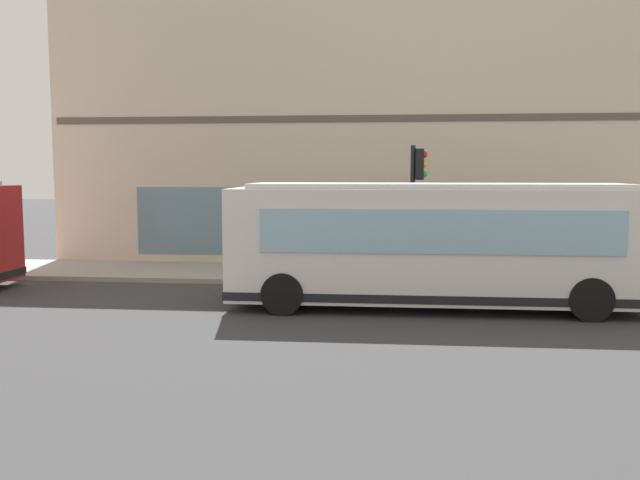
# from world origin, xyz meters

# --- Properties ---
(ground) EXTENTS (120.00, 120.00, 0.00)m
(ground) POSITION_xyz_m (0.00, 0.00, 0.00)
(ground) COLOR #38383A
(sidewalk_curb) EXTENTS (3.76, 40.00, 0.15)m
(sidewalk_curb) POSITION_xyz_m (4.48, 0.00, 0.07)
(sidewalk_curb) COLOR #9E9991
(sidewalk_curb) RESTS_ON ground
(building_corner) EXTENTS (9.17, 20.56, 9.34)m
(building_corner) POSITION_xyz_m (10.92, 0.00, 4.66)
(building_corner) COLOR beige
(building_corner) RESTS_ON ground
(city_bus_nearside) EXTENTS (2.64, 10.05, 3.07)m
(city_bus_nearside) POSITION_xyz_m (-0.33, -2.88, 1.55)
(city_bus_nearside) COLOR silver
(city_bus_nearside) RESTS_ON ground
(traffic_light_near_corner) EXTENTS (0.32, 0.49, 3.96)m
(traffic_light_near_corner) POSITION_xyz_m (2.99, -2.55, 2.91)
(traffic_light_near_corner) COLOR black
(traffic_light_near_corner) RESTS_ON sidewalk_curb
(fire_hydrant) EXTENTS (0.35, 0.35, 0.74)m
(fire_hydrant) POSITION_xyz_m (4.52, -2.81, 0.51)
(fire_hydrant) COLOR yellow
(fire_hydrant) RESTS_ON sidewalk_curb
(pedestrian_walking_along_curb) EXTENTS (0.32, 0.32, 1.58)m
(pedestrian_walking_along_curb) POSITION_xyz_m (4.75, -7.45, 1.05)
(pedestrian_walking_along_curb) COLOR #8C3F8C
(pedestrian_walking_along_curb) RESTS_ON sidewalk_curb
(pedestrian_near_hydrant) EXTENTS (0.32, 0.32, 1.59)m
(pedestrian_near_hydrant) POSITION_xyz_m (3.99, 0.83, 1.06)
(pedestrian_near_hydrant) COLOR #8C3F8C
(pedestrian_near_hydrant) RESTS_ON sidewalk_curb
(newspaper_vending_box) EXTENTS (0.44, 0.42, 0.90)m
(newspaper_vending_box) POSITION_xyz_m (5.27, 0.30, 0.60)
(newspaper_vending_box) COLOR #BF3F19
(newspaper_vending_box) RESTS_ON sidewalk_curb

